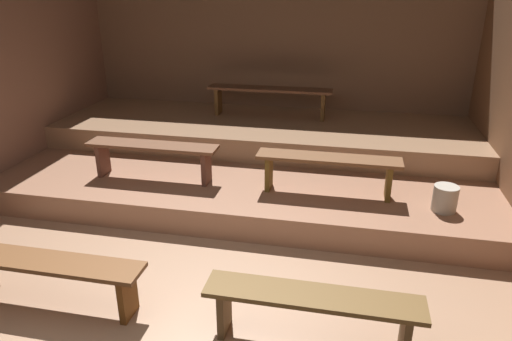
{
  "coord_description": "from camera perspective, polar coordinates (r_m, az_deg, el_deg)",
  "views": [
    {
      "loc": [
        1.16,
        -2.18,
        2.37
      ],
      "look_at": [
        0.21,
        2.32,
        0.49
      ],
      "focal_mm": 32.7,
      "sensor_mm": 36.0,
      "label": 1
    }
  ],
  "objects": [
    {
      "name": "wall_back",
      "position": [
        7.11,
        2.43,
        13.7
      ],
      "size": [
        6.38,
        0.06,
        2.64
      ],
      "primitive_type": "cube",
      "color": "#83614A",
      "rests_on": "ground"
    },
    {
      "name": "platform_lower",
      "position": [
        5.93,
        -0.28,
        0.16
      ],
      "size": [
        5.58,
        3.07,
        0.29
      ],
      "primitive_type": "cube",
      "color": "#9E6D52",
      "rests_on": "ground"
    },
    {
      "name": "bench_lower_right",
      "position": [
        4.86,
        8.8,
        0.66
      ],
      "size": [
        1.48,
        0.29,
        0.41
      ],
      "color": "brown",
      "rests_on": "platform_lower"
    },
    {
      "name": "bench_lower_left",
      "position": [
        5.3,
        -12.55,
        2.23
      ],
      "size": [
        1.48,
        0.29,
        0.41
      ],
      "color": "brown",
      "rests_on": "platform_lower"
    },
    {
      "name": "ground",
      "position": [
        5.27,
        -2.17,
        -5.01
      ],
      "size": [
        6.38,
        5.52,
        0.08
      ],
      "primitive_type": "cube",
      "color": "#A2795B"
    },
    {
      "name": "bench_floor_right",
      "position": [
        3.33,
        6.9,
        -16.06
      ],
      "size": [
        1.49,
        0.29,
        0.41
      ],
      "color": "brown",
      "rests_on": "ground"
    },
    {
      "name": "bench_middle_center",
      "position": [
        6.59,
        1.68,
        9.35
      ],
      "size": [
        1.74,
        0.29,
        0.41
      ],
      "color": "brown",
      "rests_on": "platform_middle"
    },
    {
      "name": "pail_lower",
      "position": [
        4.87,
        22.12,
        -3.19
      ],
      "size": [
        0.23,
        0.23,
        0.26
      ],
      "primitive_type": "cylinder",
      "color": "#B2A899",
      "rests_on": "platform_lower"
    },
    {
      "name": "bench_floor_left",
      "position": [
        3.97,
        -23.89,
        -11.13
      ],
      "size": [
        1.49,
        0.29,
        0.41
      ],
      "color": "brown",
      "rests_on": "ground"
    },
    {
      "name": "platform_middle",
      "position": [
        6.46,
        0.98,
        4.77
      ],
      "size": [
        5.58,
        1.71,
        0.29
      ],
      "primitive_type": "cube",
      "color": "#9E7555",
      "rests_on": "platform_lower"
    }
  ]
}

